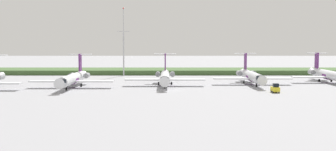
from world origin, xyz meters
TOP-DOWN VIEW (x-y plane):
  - ground_plane at (0.00, 30.00)m, footprint 500.00×500.00m
  - grass_berm at (0.00, 62.26)m, footprint 320.00×20.00m
  - regional_jet_second at (-26.32, 8.54)m, footprint 22.81×31.00m
  - regional_jet_third at (-0.90, 13.92)m, footprint 22.81×31.00m
  - regional_jet_fourth at (24.73, 17.82)m, footprint 22.81×31.00m
  - regional_jet_fifth at (49.42, 23.38)m, footprint 22.81×31.00m
  - antenna_mast at (-16.43, 50.32)m, footprint 4.40×0.50m
  - baggage_tug at (26.71, -3.70)m, footprint 1.72×3.20m

SIDE VIEW (x-z plane):
  - ground_plane at x=0.00m, z-range 0.00..0.00m
  - grass_berm at x=0.00m, z-range 0.00..1.78m
  - baggage_tug at x=26.71m, z-range -0.15..2.15m
  - regional_jet_second at x=-26.32m, z-range -1.96..7.04m
  - regional_jet_third at x=-0.90m, z-range -1.96..7.04m
  - regional_jet_fourth at x=24.73m, z-range -1.96..7.04m
  - regional_jet_fifth at x=49.42m, z-range -1.96..7.04m
  - antenna_mast at x=-16.43m, z-range -2.16..22.91m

